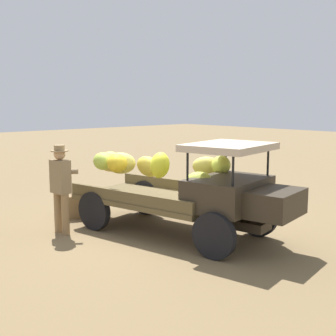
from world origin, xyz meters
TOP-DOWN VIEW (x-y plane):
  - ground_plane at (0.00, 0.00)m, footprint 60.00×60.00m
  - truck at (0.94, -0.06)m, footprint 4.63×2.40m
  - farmer at (-0.91, -1.77)m, footprint 0.53×0.47m
  - wooden_crate at (-1.89, -0.88)m, footprint 0.71×0.67m

SIDE VIEW (x-z plane):
  - ground_plane at x=0.00m, z-range 0.00..0.00m
  - wooden_crate at x=-1.89m, z-range 0.00..0.50m
  - truck at x=0.94m, z-range 0.00..1.83m
  - farmer at x=-0.91m, z-range 0.12..1.85m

